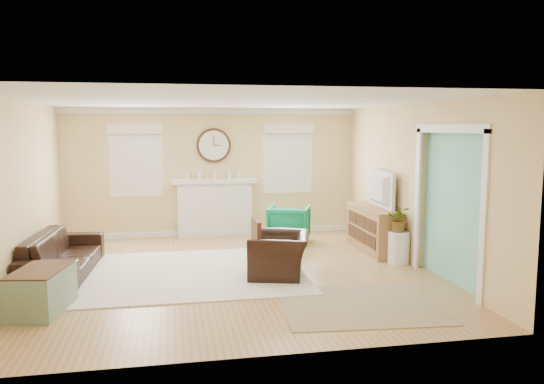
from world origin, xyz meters
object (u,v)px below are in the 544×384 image
at_px(sofa, 63,254).
at_px(green_chair, 289,224).
at_px(dining_table, 509,245).
at_px(credenza, 375,229).
at_px(eames_chair, 279,255).

bearing_deg(sofa, green_chair, -65.19).
relative_size(sofa, green_chair, 2.73).
bearing_deg(green_chair, dining_table, 167.02).
relative_size(green_chair, credenza, 0.49).
bearing_deg(credenza, eames_chair, -148.05).
relative_size(eames_chair, green_chair, 1.26).
bearing_deg(sofa, credenza, -80.99).
distance_m(eames_chair, dining_table, 3.88).
xyz_separation_m(green_chair, dining_table, (3.23, -2.19, -0.06)).
bearing_deg(green_chair, eames_chair, 95.11).
distance_m(eames_chair, credenza, 2.39).
xyz_separation_m(sofa, dining_table, (7.08, -0.65, -0.02)).
distance_m(credenza, dining_table, 2.21).
bearing_deg(green_chair, sofa, 43.07).
bearing_deg(credenza, dining_table, -33.00).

